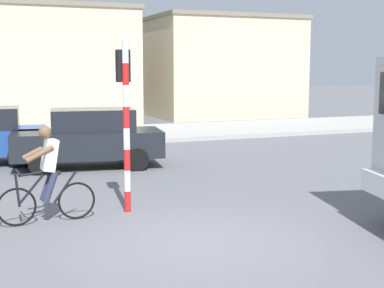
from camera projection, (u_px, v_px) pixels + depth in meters
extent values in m
plane|color=slate|center=(205.00, 242.00, 8.83)|extent=(120.00, 120.00, 0.00)
cube|color=#ADADA8|center=(64.00, 137.00, 21.48)|extent=(80.00, 5.00, 0.16)
torus|color=black|center=(17.00, 207.00, 9.67)|extent=(0.68, 0.09, 0.68)
torus|color=black|center=(77.00, 201.00, 10.13)|extent=(0.68, 0.09, 0.68)
cylinder|color=black|center=(36.00, 173.00, 9.75)|extent=(0.60, 0.09, 0.09)
cylinder|color=black|center=(33.00, 187.00, 9.76)|extent=(0.51, 0.08, 0.57)
cylinder|color=black|center=(65.00, 187.00, 10.01)|extent=(0.44, 0.08, 0.57)
cylinder|color=black|center=(17.00, 190.00, 9.64)|extent=(0.10, 0.05, 0.59)
cylinder|color=black|center=(18.00, 172.00, 9.61)|extent=(0.07, 0.50, 0.03)
cube|color=black|center=(53.00, 173.00, 9.88)|extent=(0.25, 0.14, 0.06)
cube|color=white|center=(50.00, 155.00, 9.82)|extent=(0.32, 0.34, 0.59)
sphere|color=brown|center=(45.00, 132.00, 9.73)|extent=(0.22, 0.22, 0.22)
cylinder|color=#2D334C|center=(50.00, 187.00, 9.79)|extent=(0.31, 0.14, 0.57)
cylinder|color=brown|center=(40.00, 154.00, 9.58)|extent=(0.50, 0.13, 0.29)
cylinder|color=#2D334C|center=(48.00, 185.00, 9.97)|extent=(0.31, 0.14, 0.57)
cylinder|color=brown|center=(36.00, 151.00, 9.86)|extent=(0.50, 0.13, 0.29)
cylinder|color=red|center=(128.00, 201.00, 10.67)|extent=(0.12, 0.12, 0.40)
cylinder|color=white|center=(127.00, 181.00, 10.61)|extent=(0.12, 0.12, 0.40)
cylinder|color=red|center=(127.00, 160.00, 10.56)|extent=(0.12, 0.12, 0.40)
cylinder|color=white|center=(127.00, 139.00, 10.50)|extent=(0.12, 0.12, 0.40)
cylinder|color=red|center=(126.00, 117.00, 10.45)|extent=(0.12, 0.12, 0.40)
cylinder|color=white|center=(126.00, 96.00, 10.39)|extent=(0.12, 0.12, 0.40)
cylinder|color=red|center=(126.00, 74.00, 10.34)|extent=(0.12, 0.12, 0.40)
cylinder|color=white|center=(125.00, 52.00, 10.28)|extent=(0.12, 0.12, 0.40)
cube|color=black|center=(123.00, 66.00, 10.48)|extent=(0.24, 0.20, 0.60)
sphere|color=orange|center=(121.00, 66.00, 10.59)|extent=(0.14, 0.14, 0.14)
cylinder|color=black|center=(19.00, 157.00, 15.32)|extent=(0.62, 0.24, 0.60)
cylinder|color=black|center=(20.00, 148.00, 16.95)|extent=(0.62, 0.24, 0.60)
cube|color=#1E2328|center=(88.00, 144.00, 15.34)|extent=(4.20, 2.25, 0.70)
cube|color=black|center=(93.00, 120.00, 15.28)|extent=(2.38, 1.74, 0.60)
cylinder|color=black|center=(40.00, 163.00, 14.28)|extent=(0.62, 0.26, 0.60)
cylinder|color=black|center=(42.00, 153.00, 15.91)|extent=(0.62, 0.26, 0.60)
cylinder|color=black|center=(137.00, 160.00, 14.85)|extent=(0.62, 0.26, 0.60)
cylinder|color=black|center=(129.00, 150.00, 16.49)|extent=(0.62, 0.26, 0.60)
cube|color=beige|center=(36.00, 68.00, 27.50)|extent=(8.69, 7.53, 5.33)
cube|color=gray|center=(33.00, 10.00, 27.12)|extent=(8.86, 7.68, 0.20)
cube|color=beige|center=(214.00, 69.00, 32.25)|extent=(7.72, 7.92, 5.24)
cube|color=gray|center=(214.00, 20.00, 31.87)|extent=(7.88, 8.07, 0.20)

